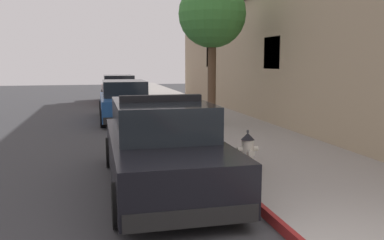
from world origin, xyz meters
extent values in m
cube|color=#353538|center=(-4.24, 10.00, -0.10)|extent=(33.73, 60.00, 0.20)
cube|color=gray|center=(1.76, 10.00, 0.08)|extent=(3.52, 60.00, 0.15)
cube|color=maroon|center=(-0.04, 10.00, 0.08)|extent=(0.08, 60.00, 0.15)
cube|color=tan|center=(7.19, 9.87, 2.36)|extent=(7.35, 27.89, 4.73)
cube|color=black|center=(3.55, 9.87, 2.60)|extent=(0.06, 1.30, 1.10)
cube|color=black|center=(3.55, 17.68, 2.60)|extent=(0.06, 1.30, 1.10)
cube|color=black|center=(-1.27, 3.92, 0.58)|extent=(1.84, 4.80, 0.76)
cube|color=black|center=(-1.27, 4.07, 1.26)|extent=(1.64, 2.50, 0.60)
cube|color=black|center=(-1.27, 1.58, 0.32)|extent=(1.76, 0.16, 0.24)
cube|color=black|center=(-1.27, 6.26, 0.32)|extent=(1.76, 0.16, 0.24)
cylinder|color=black|center=(-2.13, 5.62, 0.32)|extent=(0.22, 0.64, 0.64)
cylinder|color=black|center=(-0.41, 5.62, 0.32)|extent=(0.22, 0.64, 0.64)
cylinder|color=black|center=(-2.13, 2.22, 0.32)|extent=(0.22, 0.64, 0.64)
cylinder|color=black|center=(-0.41, 2.22, 0.32)|extent=(0.22, 0.64, 0.64)
cube|color=black|center=(-1.27, 4.02, 1.62)|extent=(1.48, 0.20, 0.12)
cube|color=red|center=(-1.62, 4.02, 1.62)|extent=(0.44, 0.18, 0.11)
cube|color=#1E33E0|center=(-0.92, 4.02, 1.62)|extent=(0.44, 0.18, 0.11)
cube|color=navy|center=(-1.34, 12.88, 0.58)|extent=(1.84, 4.80, 0.76)
cube|color=black|center=(-1.34, 13.03, 1.26)|extent=(1.64, 2.50, 0.60)
cube|color=black|center=(-1.34, 10.54, 0.32)|extent=(1.76, 0.16, 0.24)
cube|color=black|center=(-1.34, 15.22, 0.32)|extent=(1.76, 0.16, 0.24)
cylinder|color=black|center=(-2.20, 14.58, 0.32)|extent=(0.22, 0.64, 0.64)
cylinder|color=black|center=(-0.48, 14.58, 0.32)|extent=(0.22, 0.64, 0.64)
cylinder|color=black|center=(-2.20, 11.18, 0.32)|extent=(0.22, 0.64, 0.64)
cylinder|color=black|center=(-0.48, 11.18, 0.32)|extent=(0.22, 0.64, 0.64)
cube|color=maroon|center=(-1.16, 20.31, 0.58)|extent=(1.84, 4.80, 0.76)
cube|color=black|center=(-1.16, 20.46, 1.26)|extent=(1.64, 2.50, 0.60)
cube|color=black|center=(-1.16, 17.97, 0.32)|extent=(1.76, 0.16, 0.24)
cube|color=black|center=(-1.16, 22.65, 0.32)|extent=(1.76, 0.16, 0.24)
cylinder|color=black|center=(-2.02, 22.01, 0.32)|extent=(0.22, 0.64, 0.64)
cylinder|color=black|center=(-0.30, 22.01, 0.32)|extent=(0.22, 0.64, 0.64)
cylinder|color=black|center=(-2.02, 18.61, 0.32)|extent=(0.22, 0.64, 0.64)
cylinder|color=black|center=(-0.30, 18.61, 0.32)|extent=(0.22, 0.64, 0.64)
cylinder|color=#4C4C51|center=(0.56, 4.37, 0.18)|extent=(0.32, 0.32, 0.06)
cylinder|color=silver|center=(0.56, 4.37, 0.46)|extent=(0.24, 0.24, 0.50)
cone|color=black|center=(0.56, 4.37, 0.78)|extent=(0.28, 0.28, 0.14)
cylinder|color=#4C4C51|center=(0.56, 4.37, 0.88)|extent=(0.05, 0.05, 0.06)
cylinder|color=silver|center=(0.39, 4.37, 0.52)|extent=(0.10, 0.10, 0.10)
cylinder|color=silver|center=(0.73, 4.37, 0.52)|extent=(0.10, 0.10, 0.10)
cylinder|color=silver|center=(0.56, 4.19, 0.47)|extent=(0.13, 0.12, 0.13)
cylinder|color=brown|center=(1.42, 10.00, 1.62)|extent=(0.28, 0.28, 2.93)
sphere|color=#387A33|center=(1.42, 10.00, 3.87)|extent=(2.25, 2.25, 2.25)
camera|label=1|loc=(-2.39, -3.18, 2.26)|focal=37.69mm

